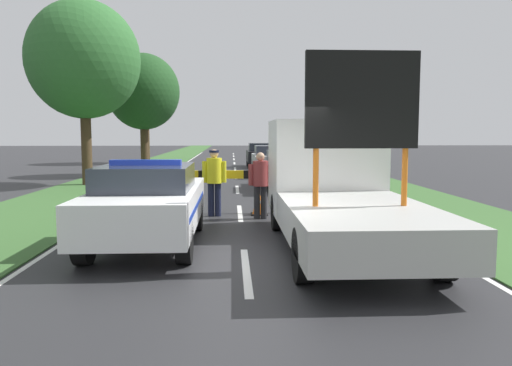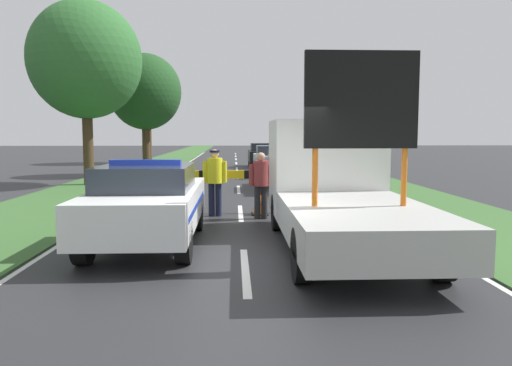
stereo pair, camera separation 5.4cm
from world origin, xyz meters
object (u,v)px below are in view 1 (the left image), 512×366
(police_officer, at_px, (214,177))
(road_barrier, at_px, (244,177))
(work_truck, at_px, (334,183))
(roadside_tree_mid_left, at_px, (143,92))
(queued_car_sedan_black, at_px, (262,155))
(roadside_tree_near_right, at_px, (146,88))
(pedestrian_civilian, at_px, (260,180))
(traffic_cone_centre_front, at_px, (259,203))
(queued_car_wagon_maroon, at_px, (291,169))
(police_car, at_px, (148,203))
(queued_car_sedan_silver, at_px, (271,160))
(roadside_tree_near_left, at_px, (84,60))
(traffic_cone_near_police, at_px, (153,207))

(police_officer, bearing_deg, road_barrier, -127.63)
(work_truck, bearing_deg, roadside_tree_mid_left, -64.74)
(queued_car_sedan_black, height_order, roadside_tree_near_right, roadside_tree_near_right)
(pedestrian_civilian, height_order, roadside_tree_mid_left, roadside_tree_mid_left)
(traffic_cone_centre_front, relative_size, queued_car_wagon_maroon, 0.14)
(road_barrier, height_order, queued_car_wagon_maroon, queued_car_wagon_maroon)
(police_car, relative_size, queued_car_sedan_black, 1.13)
(queued_car_wagon_maroon, relative_size, queued_car_sedan_silver, 1.04)
(police_car, xyz_separation_m, work_truck, (3.57, 0.23, 0.33))
(police_officer, distance_m, roadside_tree_near_right, 24.20)
(traffic_cone_centre_front, distance_m, roadside_tree_near_left, 11.21)
(roadside_tree_near_left, height_order, roadside_tree_mid_left, roadside_tree_near_left)
(police_officer, bearing_deg, queued_car_sedan_black, -77.73)
(road_barrier, height_order, police_officer, police_officer)
(queued_car_wagon_maroon, height_order, queued_car_sedan_black, queued_car_sedan_black)
(work_truck, relative_size, pedestrian_civilian, 3.76)
(work_truck, relative_size, queued_car_sedan_black, 1.52)
(police_officer, bearing_deg, roadside_tree_mid_left, -53.46)
(traffic_cone_centre_front, xyz_separation_m, queued_car_wagon_maroon, (1.53, 5.97, 0.46))
(road_barrier, bearing_deg, queued_car_wagon_maroon, 69.03)
(police_car, bearing_deg, police_officer, 75.95)
(work_truck, relative_size, queued_car_wagon_maroon, 1.42)
(queued_car_sedan_silver, relative_size, roadside_tree_near_left, 0.57)
(traffic_cone_near_police, xyz_separation_m, queued_car_sedan_silver, (3.85, 12.97, 0.44))
(pedestrian_civilian, bearing_deg, police_car, -118.50)
(police_car, relative_size, roadside_tree_mid_left, 0.76)
(road_barrier, bearing_deg, queued_car_sedan_black, 82.89)
(traffic_cone_near_police, bearing_deg, police_officer, 25.49)
(roadside_tree_near_right, bearing_deg, police_car, -80.51)
(work_truck, height_order, traffic_cone_centre_front, work_truck)
(queued_car_sedan_black, bearing_deg, roadside_tree_mid_left, 42.58)
(traffic_cone_near_police, height_order, queued_car_sedan_silver, queued_car_sedan_silver)
(roadside_tree_near_right, bearing_deg, queued_car_sedan_black, -30.38)
(traffic_cone_centre_front, xyz_separation_m, roadside_tree_mid_left, (-5.08, 12.63, 3.86))
(traffic_cone_near_police, xyz_separation_m, roadside_tree_mid_left, (-2.48, 13.48, 3.80))
(work_truck, bearing_deg, police_car, 7.11)
(police_car, bearing_deg, queued_car_sedan_silver, 82.14)
(police_officer, height_order, pedestrian_civilian, police_officer)
(queued_car_sedan_silver, bearing_deg, road_barrier, 82.04)
(police_officer, relative_size, roadside_tree_mid_left, 0.28)
(work_truck, relative_size, roadside_tree_near_left, 0.84)
(traffic_cone_near_police, bearing_deg, pedestrian_civilian, 5.25)
(police_car, xyz_separation_m, police_officer, (1.13, 3.29, 0.20))
(roadside_tree_near_left, bearing_deg, roadside_tree_mid_left, 72.96)
(work_truck, distance_m, queued_car_sedan_silver, 15.33)
(queued_car_sedan_black, distance_m, roadside_tree_mid_left, 9.15)
(police_car, bearing_deg, traffic_cone_near_police, 102.02)
(work_truck, height_order, traffic_cone_near_police, work_truck)
(police_officer, relative_size, roadside_tree_near_left, 0.23)
(pedestrian_civilian, bearing_deg, roadside_tree_mid_left, 121.26)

